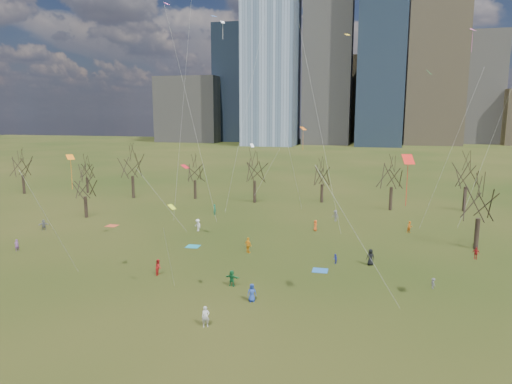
% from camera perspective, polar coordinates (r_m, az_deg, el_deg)
% --- Properties ---
extents(ground, '(500.00, 500.00, 0.00)m').
position_cam_1_polar(ground, '(45.06, -3.64, -11.39)').
color(ground, black).
rests_on(ground, ground).
extents(downtown_skyline, '(212.50, 78.00, 118.00)m').
position_cam_1_polar(downtown_skyline, '(252.19, 10.42, 14.89)').
color(downtown_skyline, slate).
rests_on(downtown_skyline, ground).
extents(bare_tree_row, '(113.04, 29.80, 9.50)m').
position_cam_1_polar(bare_tree_row, '(78.99, 4.22, 2.43)').
color(bare_tree_row, black).
rests_on(bare_tree_row, ground).
extents(blanket_teal, '(1.60, 1.50, 0.03)m').
position_cam_1_polar(blanket_teal, '(57.33, -7.89, -6.75)').
color(blanket_teal, teal).
rests_on(blanket_teal, ground).
extents(blanket_navy, '(1.60, 1.50, 0.03)m').
position_cam_1_polar(blanket_navy, '(48.97, 8.01, -9.68)').
color(blanket_navy, '#2663B2').
rests_on(blanket_navy, ground).
extents(blanket_crimson, '(1.60, 1.50, 0.03)m').
position_cam_1_polar(blanket_crimson, '(70.12, -17.56, -4.04)').
color(blanket_crimson, '#D14B29').
rests_on(blanket_crimson, ground).
extents(person_0, '(0.93, 0.78, 1.62)m').
position_cam_1_polar(person_0, '(40.80, -0.52, -12.48)').
color(person_0, '#234099').
rests_on(person_0, ground).
extents(person_1, '(0.72, 0.63, 1.65)m').
position_cam_1_polar(person_1, '(36.64, -6.32, -15.22)').
color(person_1, silver).
rests_on(person_1, ground).
extents(person_2, '(0.71, 0.87, 1.65)m').
position_cam_1_polar(person_2, '(48.07, -12.08, -9.17)').
color(person_2, red).
rests_on(person_2, ground).
extents(person_3, '(0.59, 0.76, 1.04)m').
position_cam_1_polar(person_3, '(46.76, 21.28, -10.59)').
color(person_3, '#5E5D62').
rests_on(person_3, ground).
extents(person_4, '(1.16, 0.99, 1.87)m').
position_cam_1_polar(person_4, '(54.09, -0.98, -6.66)').
color(person_4, '#FFA91C').
rests_on(person_4, ground).
extents(person_5, '(1.51, 0.67, 1.57)m').
position_cam_1_polar(person_5, '(44.26, -3.04, -10.70)').
color(person_5, '#176A33').
rests_on(person_5, ground).
extents(person_6, '(1.02, 0.82, 1.81)m').
position_cam_1_polar(person_6, '(51.38, 14.11, -7.90)').
color(person_6, black).
rests_on(person_6, ground).
extents(person_7, '(0.51, 0.61, 1.44)m').
position_cam_1_polar(person_7, '(61.90, -27.73, -5.89)').
color(person_7, '#864C99').
rests_on(person_7, ground).
extents(person_8, '(0.52, 0.61, 1.09)m').
position_cam_1_polar(person_8, '(51.16, 9.87, -8.24)').
color(person_8, '#2832AD').
rests_on(person_8, ground).
extents(person_9, '(1.28, 1.12, 1.71)m').
position_cam_1_polar(person_9, '(64.34, -7.30, -4.11)').
color(person_9, white).
rests_on(person_9, ground).
extents(person_10, '(0.85, 0.45, 1.38)m').
position_cam_1_polar(person_10, '(57.59, 25.78, -6.89)').
color(person_10, '#A31718').
rests_on(person_10, ground).
extents(person_11, '(1.44, 1.09, 1.52)m').
position_cam_1_polar(person_11, '(70.92, -25.02, -3.75)').
color(person_11, slate).
rests_on(person_11, ground).
extents(person_12, '(0.69, 0.86, 1.53)m').
position_cam_1_polar(person_12, '(64.50, 7.43, -4.16)').
color(person_12, '#FA5E1B').
rests_on(person_12, ground).
extents(person_13, '(0.71, 0.76, 1.75)m').
position_cam_1_polar(person_13, '(73.94, -5.18, -2.22)').
color(person_13, '#197450').
rests_on(person_13, ground).
extents(person_14, '(1.01, 0.98, 1.65)m').
position_cam_1_polar(person_14, '(66.31, 18.67, -4.17)').
color(person_14, orange).
rests_on(person_14, ground).
extents(person_15, '(1.27, 1.05, 1.70)m').
position_cam_1_polar(person_15, '(70.53, 9.90, -2.94)').
color(person_15, slate).
rests_on(person_15, ground).
extents(kites_airborne, '(63.48, 48.91, 29.07)m').
position_cam_1_polar(kites_airborne, '(53.71, -0.83, 6.31)').
color(kites_airborne, orange).
rests_on(kites_airborne, ground).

